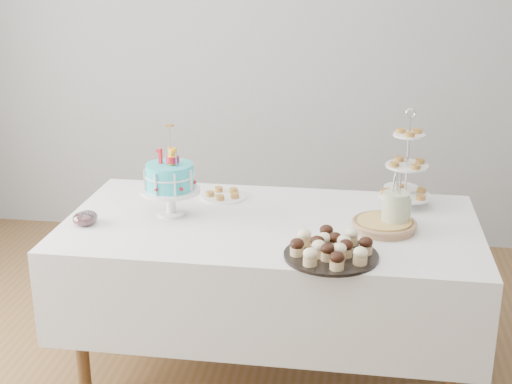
# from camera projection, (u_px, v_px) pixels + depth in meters

# --- Properties ---
(walls) EXTENTS (5.04, 4.04, 2.70)m
(walls) POSITION_uv_depth(u_px,v_px,m) (262.00, 114.00, 2.85)
(walls) COLOR #959799
(walls) RESTS_ON floor
(table) EXTENTS (1.92, 1.02, 0.77)m
(table) POSITION_uv_depth(u_px,v_px,m) (270.00, 266.00, 3.39)
(table) COLOR silver
(table) RESTS_ON floor
(birthday_cake) EXTENTS (0.28, 0.28, 0.43)m
(birthday_cake) POSITION_uv_depth(u_px,v_px,m) (170.00, 192.00, 3.36)
(birthday_cake) COLOR white
(birthday_cake) RESTS_ON table
(cupcake_tray) EXTENTS (0.39, 0.39, 0.09)m
(cupcake_tray) POSITION_uv_depth(u_px,v_px,m) (331.00, 247.00, 2.92)
(cupcake_tray) COLOR black
(cupcake_tray) RESTS_ON table
(pie) EXTENTS (0.30, 0.30, 0.05)m
(pie) POSITION_uv_depth(u_px,v_px,m) (384.00, 224.00, 3.21)
(pie) COLOR #A97E5B
(pie) RESTS_ON table
(tiered_stand) EXTENTS (0.25, 0.25, 0.49)m
(tiered_stand) POSITION_uv_depth(u_px,v_px,m) (407.00, 166.00, 3.45)
(tiered_stand) COLOR silver
(tiered_stand) RESTS_ON table
(plate_stack) EXTENTS (0.18, 0.18, 0.07)m
(plate_stack) POSITION_uv_depth(u_px,v_px,m) (401.00, 193.00, 3.59)
(plate_stack) COLOR white
(plate_stack) RESTS_ON table
(pastry_plate) EXTENTS (0.23, 0.23, 0.03)m
(pastry_plate) POSITION_uv_depth(u_px,v_px,m) (223.00, 195.00, 3.63)
(pastry_plate) COLOR white
(pastry_plate) RESTS_ON table
(jam_bowl_a) EXTENTS (0.10, 0.10, 0.06)m
(jam_bowl_a) POSITION_uv_depth(u_px,v_px,m) (87.00, 217.00, 3.30)
(jam_bowl_a) COLOR silver
(jam_bowl_a) RESTS_ON table
(jam_bowl_b) EXTENTS (0.11, 0.11, 0.06)m
(jam_bowl_b) POSITION_uv_depth(u_px,v_px,m) (85.00, 219.00, 3.27)
(jam_bowl_b) COLOR silver
(jam_bowl_b) RESTS_ON table
(utensil_pitcher) EXTENTS (0.13, 0.12, 0.27)m
(utensil_pitcher) POSITION_uv_depth(u_px,v_px,m) (396.00, 210.00, 3.19)
(utensil_pitcher) COLOR silver
(utensil_pitcher) RESTS_ON table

